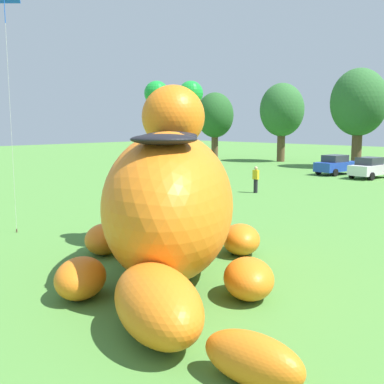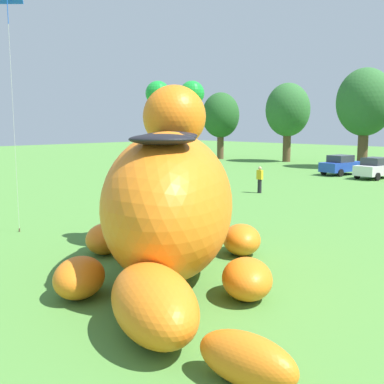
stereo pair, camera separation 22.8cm
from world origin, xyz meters
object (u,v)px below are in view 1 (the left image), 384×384
Objects in this scene: car_blue at (336,165)px; spectator_mid_field at (256,180)px; giant_inflatable_creature at (169,201)px; car_white at (370,168)px.

car_blue reaches higher than spectator_mid_field.
giant_inflatable_creature is 6.29× the size of spectator_mid_field.
giant_inflatable_creature is at bearing -77.81° from car_white.
giant_inflatable_creature is 2.50× the size of car_blue.
car_blue and car_white have the same top height.
car_white is (-6.11, 28.31, -1.33)m from giant_inflatable_creature.
car_blue is 3.42m from car_white.
spectator_mid_field is at bearing -98.19° from car_white.
car_white is at bearing -11.60° from car_blue.
car_blue is (-9.47, 29.00, -1.33)m from giant_inflatable_creature.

